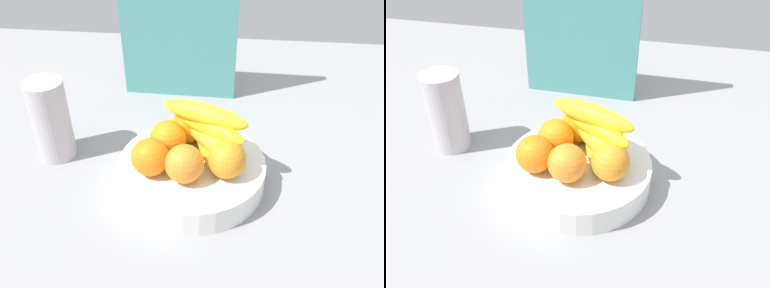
# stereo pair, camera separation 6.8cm
# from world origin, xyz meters

# --- Properties ---
(ground_plane) EXTENTS (1.80, 1.40, 0.03)m
(ground_plane) POSITION_xyz_m (0.00, 0.00, -0.01)
(ground_plane) COLOR gray
(fruit_bowl) EXTENTS (0.28, 0.28, 0.05)m
(fruit_bowl) POSITION_xyz_m (0.03, -0.02, 0.03)
(fruit_bowl) COLOR white
(fruit_bowl) RESTS_ON ground_plane
(orange_front_left) EXTENTS (0.07, 0.07, 0.07)m
(orange_front_left) POSITION_xyz_m (-0.04, -0.06, 0.09)
(orange_front_left) COLOR orange
(orange_front_left) RESTS_ON fruit_bowl
(orange_front_right) EXTENTS (0.07, 0.07, 0.07)m
(orange_front_right) POSITION_xyz_m (0.02, -0.07, 0.09)
(orange_front_right) COLOR orange
(orange_front_right) RESTS_ON fruit_bowl
(orange_center) EXTENTS (0.07, 0.07, 0.07)m
(orange_center) POSITION_xyz_m (0.09, -0.05, 0.09)
(orange_center) COLOR orange
(orange_center) RESTS_ON fruit_bowl
(orange_back_left) EXTENTS (0.07, 0.07, 0.07)m
(orange_back_left) POSITION_xyz_m (0.07, 0.02, 0.09)
(orange_back_left) COLOR orange
(orange_back_left) RESTS_ON fruit_bowl
(orange_back_right) EXTENTS (0.07, 0.07, 0.07)m
(orange_back_right) POSITION_xyz_m (0.01, 0.05, 0.09)
(orange_back_right) COLOR orange
(orange_back_right) RESTS_ON fruit_bowl
(orange_top_stack) EXTENTS (0.07, 0.07, 0.07)m
(orange_top_stack) POSITION_xyz_m (-0.02, 0.00, 0.09)
(orange_top_stack) COLOR orange
(orange_top_stack) RESTS_ON fruit_bowl
(banana_bunch) EXTENTS (0.17, 0.17, 0.11)m
(banana_bunch) POSITION_xyz_m (0.05, 0.01, 0.10)
(banana_bunch) COLOR yellow
(banana_bunch) RESTS_ON fruit_bowl
(cutting_board) EXTENTS (0.28, 0.02, 0.36)m
(cutting_board) POSITION_xyz_m (-0.04, 0.32, 0.18)
(cutting_board) COLOR teal
(cutting_board) RESTS_ON ground_plane
(thermos_tumbler) EXTENTS (0.08, 0.08, 0.17)m
(thermos_tumbler) POSITION_xyz_m (-0.26, 0.04, 0.09)
(thermos_tumbler) COLOR #BEB4BE
(thermos_tumbler) RESTS_ON ground_plane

